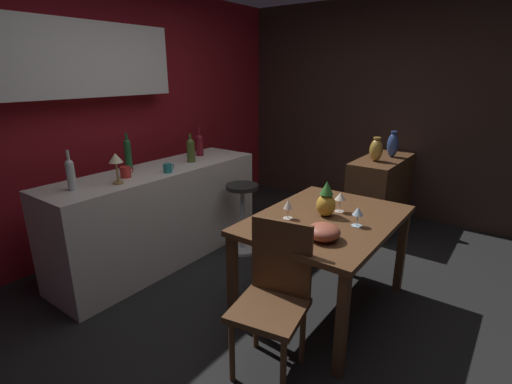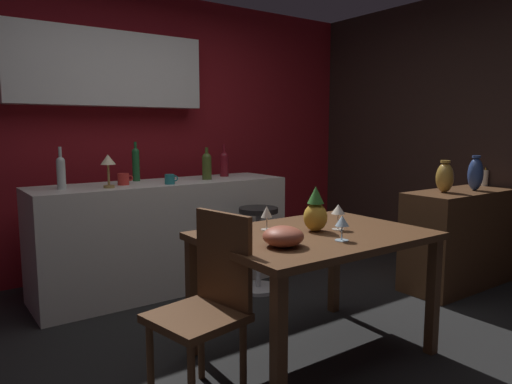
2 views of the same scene
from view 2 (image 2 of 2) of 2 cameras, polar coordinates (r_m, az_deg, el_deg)
name	(u,v)px [view 2 (image 2 of 2)]	position (r m, az deg, el deg)	size (l,w,h in m)	color
ground_plane	(267,342)	(3.15, 1.34, -17.53)	(9.00, 9.00, 0.00)	black
wall_kitchen_back	(129,120)	(4.65, -14.97, 8.30)	(5.20, 0.33, 2.60)	maroon
wall_side_right	(462,132)	(4.98, 23.42, 6.57)	(0.10, 4.40, 2.60)	#33231E
dining_table	(314,247)	(2.80, 6.94, -6.54)	(1.27, 0.92, 0.74)	#56351E
kitchen_counter	(165,235)	(4.07, -10.91, -5.12)	(2.10, 0.60, 0.90)	silver
sideboard_cabinet	(460,238)	(4.41, 23.22, -5.13)	(1.10, 0.44, 0.82)	#56351E
chair_near_window	(207,301)	(2.40, -5.86, -12.90)	(0.47, 0.47, 0.93)	#56351E
bar_stool	(258,247)	(3.94, 0.29, -6.57)	(0.34, 0.34, 0.70)	#262323
wine_glass_left	(338,210)	(2.86, 9.82, -2.17)	(0.08, 0.08, 0.15)	silver
wine_glass_right	(267,213)	(2.81, 1.30, -2.52)	(0.07, 0.07, 0.14)	silver
wine_glass_center	(342,222)	(2.58, 10.28, -3.56)	(0.07, 0.07, 0.14)	silver
pineapple_centerpiece	(315,212)	(2.80, 7.14, -2.42)	(0.14, 0.14, 0.26)	gold
fruit_bowl	(283,236)	(2.43, 3.28, -5.32)	(0.21, 0.21, 0.11)	#9E4C38
wine_bottle_olive	(207,165)	(4.11, -5.92, 3.24)	(0.08, 0.08, 0.28)	#475623
wine_bottle_ruby	(224,163)	(4.37, -3.84, 3.50)	(0.08, 0.08, 0.29)	maroon
wine_bottle_clear	(61,171)	(3.72, -22.33, 2.33)	(0.06, 0.06, 0.31)	silver
wine_bottle_green	(136,163)	(4.10, -14.20, 3.40)	(0.06, 0.06, 0.33)	#1E592D
cup_teal	(170,179)	(3.82, -10.28, 1.52)	(0.11, 0.08, 0.08)	teal
cup_red	(124,179)	(3.85, -15.59, 1.50)	(0.12, 0.09, 0.09)	red
counter_lamp	(108,163)	(3.67, -17.30, 3.32)	(0.11, 0.11, 0.25)	#A58447
pillar_candle_tall	(485,178)	(4.78, 25.71, 1.53)	(0.06, 0.06, 0.17)	white
vase_ceramic_blue	(475,174)	(4.39, 24.81, 1.98)	(0.12, 0.12, 0.29)	#334C8C
vase_brass	(445,177)	(4.15, 21.68, 1.65)	(0.14, 0.14, 0.26)	#B78C38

